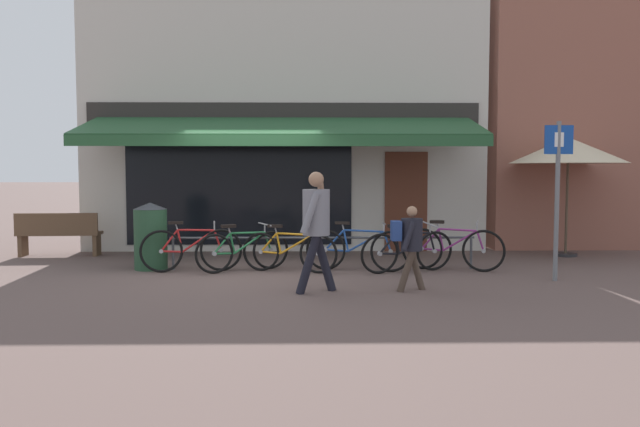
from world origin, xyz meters
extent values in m
plane|color=brown|center=(0.00, 0.00, 0.00)|extent=(160.00, 160.00, 0.00)
cube|color=beige|center=(0.51, 4.25, 2.90)|extent=(8.58, 3.00, 5.79)
cube|color=black|center=(-0.43, 2.74, 1.25)|extent=(4.72, 0.04, 2.20)
cube|color=#5B2D1E|center=(3.09, 2.74, 1.05)|extent=(0.90, 0.04, 2.10)
cube|color=#282623|center=(0.51, 2.73, 2.90)|extent=(8.15, 0.06, 0.44)
cube|color=#23512D|center=(0.51, 1.83, 2.57)|extent=(7.72, 1.85, 0.50)
cube|color=#23512D|center=(0.51, 0.91, 2.25)|extent=(7.72, 0.03, 0.20)
cube|color=#8E5647|center=(7.99, 4.75, 3.22)|extent=(5.97, 4.00, 6.45)
cylinder|color=#47494F|center=(1.27, 0.32, 0.55)|extent=(5.26, 0.04, 0.04)
cylinder|color=#47494F|center=(-1.31, 0.32, 0.28)|extent=(0.04, 0.04, 0.55)
cylinder|color=#47494F|center=(3.85, 0.32, 0.28)|extent=(0.04, 0.04, 0.55)
torus|color=black|center=(-0.46, 0.19, 0.36)|extent=(0.72, 0.18, 0.72)
cylinder|color=#9E9EA3|center=(-0.46, 0.19, 0.36)|extent=(0.08, 0.07, 0.07)
torus|color=black|center=(-1.44, 0.04, 0.36)|extent=(0.72, 0.18, 0.72)
cylinder|color=#9E9EA3|center=(-1.44, 0.04, 0.36)|extent=(0.08, 0.07, 0.07)
cylinder|color=#B21E1E|center=(-0.84, 0.14, 0.52)|extent=(0.55, 0.13, 0.38)
cylinder|color=#B21E1E|center=(-0.87, 0.14, 0.70)|extent=(0.61, 0.13, 0.05)
cylinder|color=#B21E1E|center=(-1.14, 0.09, 0.53)|extent=(0.11, 0.04, 0.38)
cylinder|color=#B21E1E|center=(-1.27, 0.06, 0.35)|extent=(0.35, 0.09, 0.05)
cylinder|color=#B21E1E|center=(-1.31, 0.07, 0.54)|extent=(0.30, 0.09, 0.37)
cylinder|color=#B21E1E|center=(-0.52, 0.19, 0.53)|extent=(0.14, 0.04, 0.35)
cylinder|color=#9E9EA3|center=(-1.19, 0.09, 0.76)|extent=(0.05, 0.03, 0.11)
cube|color=black|center=(-1.21, 0.09, 0.83)|extent=(0.25, 0.14, 0.05)
cylinder|color=#9E9EA3|center=(-0.57, 0.19, 0.77)|extent=(0.03, 0.03, 0.14)
cylinder|color=#9E9EA3|center=(-0.57, 0.19, 0.84)|extent=(0.10, 0.52, 0.04)
torus|color=black|center=(0.37, 0.37, 0.33)|extent=(0.62, 0.36, 0.67)
cylinder|color=#9E9EA3|center=(0.37, 0.37, 0.33)|extent=(0.09, 0.09, 0.07)
torus|color=black|center=(-0.54, -0.11, 0.33)|extent=(0.62, 0.36, 0.67)
cylinder|color=#9E9EA3|center=(-0.54, -0.11, 0.33)|extent=(0.09, 0.09, 0.07)
cylinder|color=#23703D|center=(0.03, 0.18, 0.48)|extent=(0.52, 0.29, 0.36)
cylinder|color=#23703D|center=(-0.01, 0.16, 0.65)|extent=(0.57, 0.32, 0.05)
cylinder|color=#23703D|center=(-0.25, 0.03, 0.49)|extent=(0.11, 0.09, 0.35)
cylinder|color=#23703D|center=(-0.38, -0.03, 0.33)|extent=(0.33, 0.20, 0.05)
cylinder|color=#23703D|center=(-0.41, -0.05, 0.50)|extent=(0.29, 0.17, 0.35)
cylinder|color=#23703D|center=(0.32, 0.34, 0.49)|extent=(0.14, 0.10, 0.32)
cylinder|color=#9E9EA3|center=(-0.30, 0.01, 0.71)|extent=(0.06, 0.05, 0.11)
cube|color=black|center=(-0.31, 0.00, 0.78)|extent=(0.26, 0.20, 0.05)
cylinder|color=#9E9EA3|center=(0.27, 0.31, 0.72)|extent=(0.04, 0.04, 0.14)
cylinder|color=#9E9EA3|center=(0.27, 0.30, 0.79)|extent=(0.26, 0.47, 0.04)
torus|color=black|center=(1.19, -0.10, 0.33)|extent=(0.65, 0.24, 0.66)
cylinder|color=#9E9EA3|center=(1.19, -0.10, 0.33)|extent=(0.08, 0.08, 0.07)
torus|color=black|center=(0.22, 0.18, 0.33)|extent=(0.65, 0.24, 0.66)
cylinder|color=#9E9EA3|center=(0.22, 0.18, 0.33)|extent=(0.08, 0.08, 0.07)
cylinder|color=orange|center=(0.82, 0.01, 0.47)|extent=(0.55, 0.18, 0.35)
cylinder|color=orange|center=(0.79, 0.02, 0.64)|extent=(0.61, 0.21, 0.05)
cylinder|color=orange|center=(0.52, 0.09, 0.48)|extent=(0.11, 0.08, 0.35)
cylinder|color=orange|center=(0.39, 0.13, 0.32)|extent=(0.35, 0.13, 0.05)
cylinder|color=orange|center=(0.35, 0.14, 0.49)|extent=(0.30, 0.11, 0.34)
cylinder|color=orange|center=(1.14, -0.08, 0.48)|extent=(0.15, 0.08, 0.32)
cylinder|color=#9E9EA3|center=(0.47, 0.12, 0.70)|extent=(0.06, 0.04, 0.11)
cube|color=black|center=(0.46, 0.12, 0.77)|extent=(0.26, 0.16, 0.05)
cylinder|color=#9E9EA3|center=(1.08, -0.06, 0.71)|extent=(0.03, 0.04, 0.14)
cylinder|color=#9E9EA3|center=(1.09, -0.06, 0.78)|extent=(0.17, 0.51, 0.04)
torus|color=black|center=(2.41, 0.04, 0.35)|extent=(0.71, 0.29, 0.70)
cylinder|color=#9E9EA3|center=(2.41, 0.04, 0.35)|extent=(0.08, 0.08, 0.08)
torus|color=black|center=(1.32, 0.29, 0.35)|extent=(0.71, 0.29, 0.70)
cylinder|color=#9E9EA3|center=(1.32, 0.29, 0.35)|extent=(0.08, 0.08, 0.08)
cylinder|color=#1E4793|center=(2.00, 0.16, 0.50)|extent=(0.62, 0.12, 0.37)
cylinder|color=#1E4793|center=(1.97, 0.19, 0.68)|extent=(0.68, 0.19, 0.05)
cylinder|color=#1E4793|center=(1.67, 0.24, 0.51)|extent=(0.12, 0.11, 0.37)
cylinder|color=#1E4793|center=(1.51, 0.25, 0.34)|extent=(0.39, 0.12, 0.05)
cylinder|color=#1E4793|center=(1.48, 0.28, 0.52)|extent=(0.34, 0.06, 0.36)
cylinder|color=#1E4793|center=(2.36, 0.08, 0.51)|extent=(0.15, 0.12, 0.34)
cylinder|color=#9E9EA3|center=(1.62, 0.28, 0.74)|extent=(0.06, 0.05, 0.11)
cube|color=black|center=(1.61, 0.29, 0.81)|extent=(0.26, 0.16, 0.06)
cylinder|color=#9E9EA3|center=(2.30, 0.12, 0.74)|extent=(0.04, 0.05, 0.14)
cylinder|color=#9E9EA3|center=(2.31, 0.13, 0.81)|extent=(0.14, 0.51, 0.09)
torus|color=black|center=(3.17, 0.13, 0.34)|extent=(0.69, 0.34, 0.69)
cylinder|color=#9E9EA3|center=(3.17, 0.13, 0.34)|extent=(0.09, 0.09, 0.08)
torus|color=black|center=(2.20, -0.21, 0.34)|extent=(0.69, 0.34, 0.69)
cylinder|color=#9E9EA3|center=(2.20, -0.21, 0.34)|extent=(0.09, 0.09, 0.08)
cylinder|color=black|center=(2.81, -0.01, 0.49)|extent=(0.56, 0.18, 0.37)
cylinder|color=black|center=(2.78, -0.05, 0.67)|extent=(0.61, 0.24, 0.05)
cylinder|color=black|center=(2.51, -0.12, 0.50)|extent=(0.11, 0.11, 0.36)
cylinder|color=black|center=(2.37, -0.15, 0.33)|extent=(0.35, 0.15, 0.05)
cylinder|color=black|center=(2.34, -0.18, 0.51)|extent=(0.31, 0.10, 0.36)
cylinder|color=black|center=(3.12, 0.09, 0.50)|extent=(0.14, 0.12, 0.33)
cylinder|color=#9E9EA3|center=(2.46, -0.16, 0.73)|extent=(0.06, 0.05, 0.11)
cube|color=black|center=(2.45, -0.17, 0.79)|extent=(0.26, 0.18, 0.06)
cylinder|color=#9E9EA3|center=(3.08, 0.05, 0.73)|extent=(0.04, 0.05, 0.14)
cylinder|color=#9E9EA3|center=(3.08, 0.04, 0.80)|extent=(0.19, 0.50, 0.08)
torus|color=black|center=(3.97, -0.02, 0.36)|extent=(0.70, 0.29, 0.72)
cylinder|color=#9E9EA3|center=(3.97, -0.02, 0.36)|extent=(0.09, 0.08, 0.07)
torus|color=black|center=(2.99, 0.30, 0.36)|extent=(0.70, 0.29, 0.72)
cylinder|color=#9E9EA3|center=(2.99, 0.30, 0.36)|extent=(0.09, 0.08, 0.07)
cylinder|color=#892D7A|center=(3.60, 0.10, 0.52)|extent=(0.55, 0.23, 0.38)
cylinder|color=#892D7A|center=(3.56, 0.10, 0.70)|extent=(0.61, 0.23, 0.05)
cylinder|color=#892D7A|center=(3.30, 0.20, 0.53)|extent=(0.12, 0.05, 0.38)
cylinder|color=#892D7A|center=(3.16, 0.25, 0.35)|extent=(0.36, 0.15, 0.05)
cylinder|color=#892D7A|center=(3.12, 0.25, 0.53)|extent=(0.30, 0.14, 0.37)
cylinder|color=#892D7A|center=(3.92, -0.01, 0.53)|extent=(0.15, 0.07, 0.35)
cylinder|color=#9E9EA3|center=(3.24, 0.21, 0.76)|extent=(0.06, 0.03, 0.11)
cube|color=black|center=(3.23, 0.21, 0.83)|extent=(0.26, 0.17, 0.05)
cylinder|color=#9E9EA3|center=(3.86, 0.00, 0.76)|extent=(0.03, 0.04, 0.14)
cylinder|color=#9E9EA3|center=(3.86, 0.00, 0.83)|extent=(0.19, 0.50, 0.04)
cylinder|color=black|center=(1.25, -1.60, 0.40)|extent=(0.36, 0.14, 0.84)
cylinder|color=black|center=(1.02, -1.82, 0.40)|extent=(0.36, 0.14, 0.84)
cylinder|color=gray|center=(1.13, -1.71, 1.13)|extent=(0.40, 0.40, 0.64)
sphere|color=#A87A5B|center=(1.13, -1.71, 1.59)|extent=(0.21, 0.21, 0.21)
cylinder|color=gray|center=(1.05, -1.93, 1.13)|extent=(0.31, 0.19, 0.57)
cylinder|color=gray|center=(1.18, -1.47, 1.27)|extent=(0.24, 0.21, 0.29)
cylinder|color=#A87A5B|center=(1.21, -1.48, 1.36)|extent=(0.16, 0.21, 0.43)
cube|color=black|center=(1.19, -1.53, 1.57)|extent=(0.02, 0.07, 0.14)
cylinder|color=#47382D|center=(2.57, -1.54, 0.29)|extent=(0.26, 0.10, 0.60)
cylinder|color=#47382D|center=(2.40, -1.70, 0.29)|extent=(0.26, 0.10, 0.60)
cylinder|color=black|center=(2.49, -1.62, 0.80)|extent=(0.31, 0.31, 0.46)
sphere|color=#A87A5B|center=(2.49, -1.62, 1.13)|extent=(0.15, 0.15, 0.15)
cylinder|color=black|center=(2.41, -1.79, 0.80)|extent=(0.23, 0.14, 0.41)
cylinder|color=black|center=(2.56, -1.45, 0.80)|extent=(0.23, 0.14, 0.41)
cube|color=navy|center=(2.26, -1.62, 0.86)|extent=(0.15, 0.26, 0.27)
cylinder|color=#23472D|center=(-1.71, 0.40, 0.52)|extent=(0.56, 0.56, 1.04)
cone|color=#33353A|center=(-1.71, 0.40, 1.10)|extent=(0.57, 0.57, 0.11)
cylinder|color=slate|center=(4.85, -0.87, 1.23)|extent=(0.07, 0.07, 2.46)
cube|color=#14429E|center=(4.85, -0.88, 2.18)|extent=(0.44, 0.02, 0.44)
cube|color=white|center=(4.85, -0.89, 2.18)|extent=(0.14, 0.01, 0.22)
cylinder|color=#4C3D2D|center=(6.17, 1.91, 1.16)|extent=(0.05, 0.05, 2.31)
cone|color=beige|center=(6.17, 1.91, 2.11)|extent=(2.28, 2.28, 0.51)
cylinder|color=#262628|center=(6.17, 1.91, 0.03)|extent=(0.44, 0.44, 0.06)
cube|color=brown|center=(-3.96, 2.13, 0.45)|extent=(1.62, 0.53, 0.06)
cube|color=brown|center=(-3.95, 1.94, 0.67)|extent=(1.60, 0.14, 0.40)
cube|color=brown|center=(-4.68, 2.09, 0.23)|extent=(0.10, 0.36, 0.45)
cube|color=brown|center=(-3.24, 2.17, 0.23)|extent=(0.10, 0.36, 0.45)
camera|label=1|loc=(1.02, -10.37, 1.71)|focal=35.00mm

